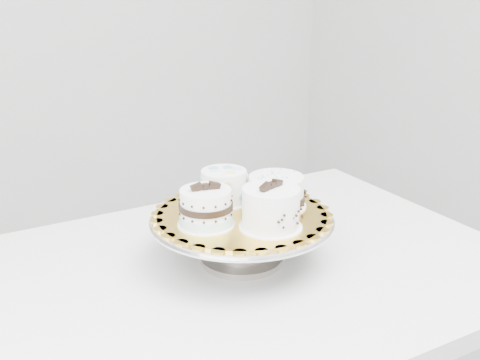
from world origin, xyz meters
TOP-DOWN VIEW (x-y plane):
  - table at (-0.08, 0.07)m, footprint 1.24×0.91m
  - cake_stand at (-0.03, 0.07)m, footprint 0.36×0.36m
  - cake_board at (-0.03, 0.07)m, footprint 0.42×0.42m
  - cake_swirl at (-0.03, -0.01)m, footprint 0.12×0.12m
  - cake_banded at (-0.11, 0.07)m, footprint 0.12×0.12m
  - cake_dots at (-0.02, 0.14)m, footprint 0.11×0.11m
  - cake_ribbon at (0.05, 0.06)m, footprint 0.13×0.13m

SIDE VIEW (x-z plane):
  - table at x=-0.08m, z-range 0.29..1.04m
  - cake_stand at x=-0.03m, z-range 0.77..0.86m
  - cake_board at x=-0.03m, z-range 0.85..0.85m
  - cake_ribbon at x=0.05m, z-range 0.85..0.91m
  - cake_banded at x=-0.11m, z-range 0.84..0.93m
  - cake_dots at x=-0.02m, z-range 0.85..0.92m
  - cake_swirl at x=-0.03m, z-range 0.84..0.93m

